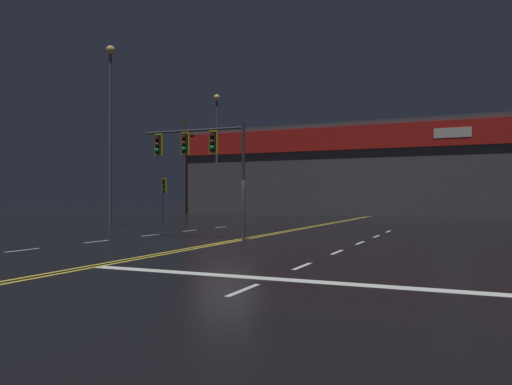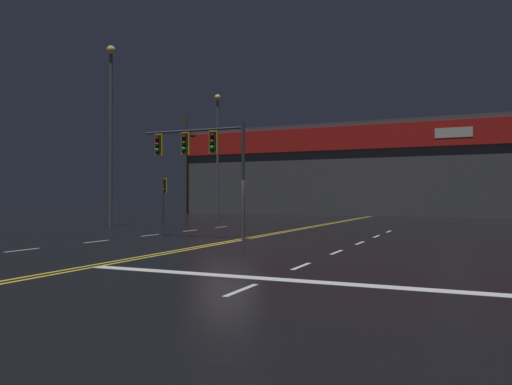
# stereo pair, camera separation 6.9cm
# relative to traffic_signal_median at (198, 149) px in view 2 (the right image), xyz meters

# --- Properties ---
(ground_plane) EXTENTS (200.00, 200.00, 0.00)m
(ground_plane) POSITION_rel_traffic_signal_median_xyz_m (1.98, -1.17, -3.86)
(ground_plane) COLOR black
(road_markings) EXTENTS (14.63, 60.00, 0.01)m
(road_markings) POSITION_rel_traffic_signal_median_xyz_m (2.90, -2.58, -3.86)
(road_markings) COLOR gold
(road_markings) RESTS_ON ground
(traffic_signal_median) EXTENTS (4.96, 0.36, 4.95)m
(traffic_signal_median) POSITION_rel_traffic_signal_median_xyz_m (0.00, 0.00, 0.00)
(traffic_signal_median) COLOR #38383D
(traffic_signal_median) RESTS_ON ground
(traffic_signal_corner_northwest) EXTENTS (0.42, 0.36, 3.08)m
(traffic_signal_corner_northwest) POSITION_rel_traffic_signal_median_xyz_m (-7.91, 9.12, -1.61)
(traffic_signal_corner_northwest) COLOR #38383D
(traffic_signal_corner_northwest) RESTS_ON ground
(streetlight_near_left) EXTENTS (0.56, 0.56, 11.27)m
(streetlight_near_left) POSITION_rel_traffic_signal_median_xyz_m (-9.75, 6.01, 3.16)
(streetlight_near_left) COLOR #59595E
(streetlight_near_left) RESTS_ON ground
(streetlight_near_right) EXTENTS (0.56, 0.56, 10.86)m
(streetlight_near_right) POSITION_rel_traffic_signal_median_xyz_m (-9.64, 19.92, 2.94)
(streetlight_near_right) COLOR #59595E
(streetlight_near_right) RESTS_ON ground
(building_backdrop) EXTENTS (41.97, 10.23, 9.28)m
(building_backdrop) POSITION_rel_traffic_signal_median_xyz_m (1.98, 34.68, 0.79)
(building_backdrop) COLOR #4C4C51
(building_backdrop) RESTS_ON ground
(utility_pole_row) EXTENTS (46.23, 0.26, 11.03)m
(utility_pole_row) POSITION_rel_traffic_signal_median_xyz_m (3.10, 29.15, 1.77)
(utility_pole_row) COLOR #4C3828
(utility_pole_row) RESTS_ON ground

